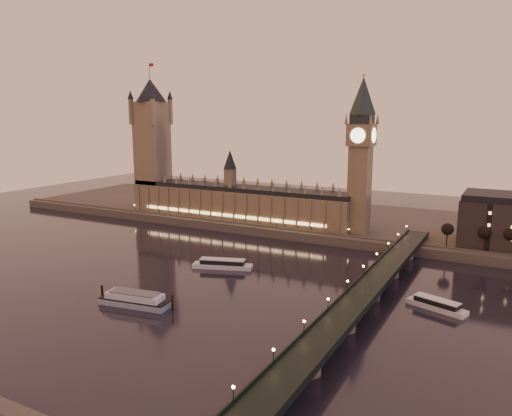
% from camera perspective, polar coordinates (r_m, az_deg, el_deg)
% --- Properties ---
extents(ground, '(700.00, 700.00, 0.00)m').
position_cam_1_polar(ground, '(262.23, -8.04, -8.21)').
color(ground, black).
rests_on(ground, ground).
extents(far_embankment, '(560.00, 130.00, 6.00)m').
position_cam_1_polar(far_embankment, '(391.40, 10.04, -1.47)').
color(far_embankment, '#423D35').
rests_on(far_embankment, ground).
extents(palace_of_westminster, '(180.00, 26.62, 52.00)m').
position_cam_1_polar(palace_of_westminster, '(376.66, -2.19, 1.11)').
color(palace_of_westminster, brown).
rests_on(palace_of_westminster, ground).
extents(victoria_tower, '(31.68, 31.68, 118.00)m').
position_cam_1_polar(victoria_tower, '(418.01, -11.81, 7.93)').
color(victoria_tower, brown).
rests_on(victoria_tower, ground).
extents(big_ben, '(17.68, 17.68, 104.00)m').
position_cam_1_polar(big_ben, '(334.28, 11.92, 6.96)').
color(big_ben, brown).
rests_on(big_ben, ground).
extents(westminster_bridge, '(13.20, 260.00, 15.30)m').
position_cam_1_polar(westminster_bridge, '(221.59, 11.75, -10.43)').
color(westminster_bridge, black).
rests_on(westminster_bridge, ground).
extents(bare_tree_0, '(6.69, 6.69, 13.60)m').
position_cam_1_polar(bare_tree_0, '(317.54, 21.25, -2.46)').
color(bare_tree_0, black).
rests_on(bare_tree_0, ground).
extents(bare_tree_1, '(6.69, 6.69, 13.60)m').
position_cam_1_polar(bare_tree_1, '(316.11, 24.33, -2.75)').
color(bare_tree_1, black).
rests_on(bare_tree_1, ground).
extents(cruise_boat_a, '(33.63, 17.20, 5.29)m').
position_cam_1_polar(cruise_boat_a, '(279.55, -3.85, -6.41)').
color(cruise_boat_a, silver).
rests_on(cruise_boat_a, ground).
extents(cruise_boat_b, '(27.03, 14.70, 4.86)m').
position_cam_1_polar(cruise_boat_b, '(236.68, 19.94, -10.34)').
color(cruise_boat_b, silver).
rests_on(cruise_boat_b, ground).
extents(moored_barge, '(37.34, 13.81, 6.92)m').
position_cam_1_polar(moored_barge, '(233.16, -13.68, -10.11)').
color(moored_barge, '#7D909F').
rests_on(moored_barge, ground).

